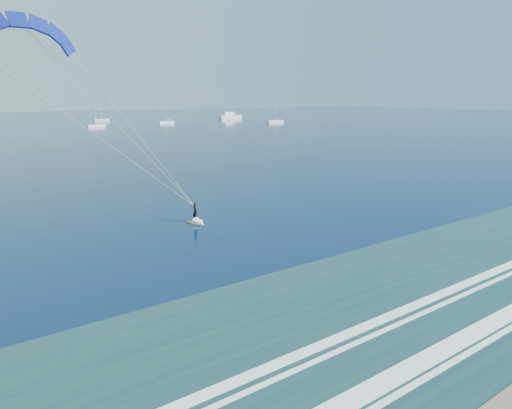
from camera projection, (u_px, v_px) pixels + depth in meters
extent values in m
cube|color=#1E423F|center=(465.00, 302.00, 29.03)|extent=(600.00, 22.00, 0.03)
cube|color=white|center=(505.00, 316.00, 27.05)|extent=(600.00, 1.10, 0.07)
cube|color=white|center=(444.00, 293.00, 30.21)|extent=(600.00, 0.70, 0.07)
cube|color=gold|center=(195.00, 221.00, 47.66)|extent=(1.58, 0.51, 0.09)
imported|color=black|center=(195.00, 212.00, 47.42)|extent=(0.62, 0.80, 1.95)
cone|color=white|center=(200.00, 224.00, 46.54)|extent=(1.31, 1.74, 1.10)
cube|color=white|center=(230.00, 117.00, 272.16)|extent=(14.47, 3.86, 2.12)
cube|color=white|center=(229.00, 114.00, 271.12)|extent=(6.75, 3.09, 1.93)
cylinder|color=silver|center=(229.00, 110.00, 270.67)|extent=(0.16, 0.16, 2.00)
cube|color=white|center=(96.00, 126.00, 195.77)|extent=(7.14, 2.40, 1.20)
cylinder|color=silver|center=(95.00, 114.00, 194.60)|extent=(0.18, 0.18, 8.92)
cylinder|color=silver|center=(99.00, 123.00, 196.13)|extent=(2.60, 0.12, 0.12)
cube|color=white|center=(101.00, 120.00, 244.66)|extent=(7.75, 2.40, 1.20)
cylinder|color=silver|center=(101.00, 110.00, 243.43)|extent=(0.18, 0.18, 9.48)
cylinder|color=silver|center=(103.00, 117.00, 245.02)|extent=(2.60, 0.12, 0.12)
cube|color=white|center=(166.00, 122.00, 222.52)|extent=(7.59, 2.40, 1.20)
cylinder|color=silver|center=(166.00, 111.00, 221.31)|extent=(0.18, 0.18, 9.31)
cylinder|color=silver|center=(168.00, 119.00, 222.88)|extent=(2.60, 0.12, 0.12)
cube|color=white|center=(275.00, 122.00, 229.85)|extent=(9.12, 2.40, 1.20)
cylinder|color=silver|center=(275.00, 109.00, 228.43)|extent=(0.18, 0.18, 11.10)
cylinder|color=silver|center=(277.00, 119.00, 230.21)|extent=(2.60, 0.12, 0.12)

